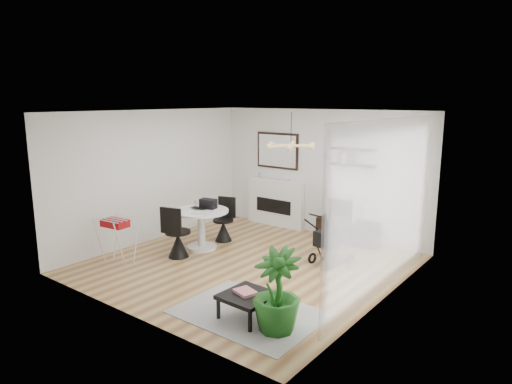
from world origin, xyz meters
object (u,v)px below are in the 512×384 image
Objects in this scene: dining_table at (201,223)px; crt_tv at (346,207)px; drying_rack at (118,239)px; potted_plant at (277,291)px; tv_console at (348,231)px; coffee_table at (248,297)px; stroller at (334,240)px; fireplace at (276,197)px.

crt_tv is at bearing 46.14° from dining_table.
drying_rack is 0.76× the size of potted_plant.
tv_console is 1.52× the size of drying_rack.
crt_tv is 3.91m from coffee_table.
potted_plant is (3.06, -1.77, 0.03)m from dining_table.
drying_rack is at bearing -129.52° from stroller.
tv_console is 4.03m from potted_plant.
fireplace is 1.72× the size of tv_console.
coffee_table is at bearing -11.67° from drying_rack.
stroller is at bearing -31.28° from fireplace.
fireplace is at bearing 175.46° from tv_console.
drying_rack is at bearing -102.73° from fireplace.
dining_table is 0.99× the size of potted_plant.
crt_tv is 4.03m from potted_plant.
drying_rack is at bearing 175.04° from potted_plant.
potted_plant reaches higher than tv_console.
crt_tv is at bearing -4.76° from fireplace.
stroller is 2.64m from coffee_table.
coffee_table is at bearing -59.29° from fireplace.
drying_rack is at bearing -127.78° from tv_console.
potted_plant is (1.01, -3.90, -0.19)m from crt_tv.
dining_table reaches higher than coffee_table.
coffee_table is (0.12, -2.63, -0.10)m from stroller.
tv_console is at bearing 96.66° from coffee_table.
crt_tv is 4.51m from drying_rack.
drying_rack is 3.90m from stroller.
tv_console is 1.31× the size of stroller.
crt_tv is at bearing 120.80° from stroller.
potted_plant is at bearing -76.17° from tv_console.
coffee_table is at bearing -83.34° from tv_console.
fireplace is 1.99m from tv_console.
fireplace reaches higher than dining_table.
crt_tv is at bearing -176.23° from tv_console.
tv_console is at bearing 3.77° from crt_tv.
coffee_table is 0.56m from potted_plant.
dining_table is at bearing 145.92° from coffee_table.
potted_plant reaches higher than crt_tv.
fireplace reaches higher than drying_rack.
crt_tv reaches higher than tv_console.
fireplace is at bearing 162.04° from stroller.
crt_tv is 0.63× the size of stroller.
fireplace is 3.20× the size of coffee_table.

